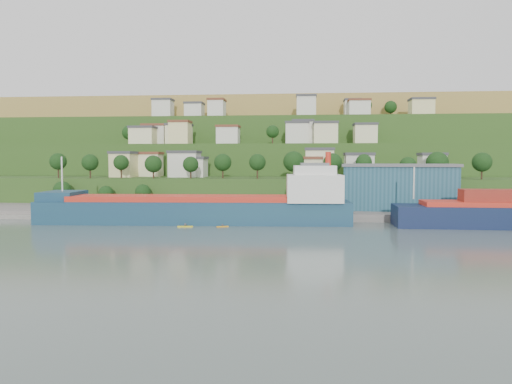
# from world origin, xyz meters

# --- Properties ---
(ground) EXTENTS (500.00, 500.00, 0.00)m
(ground) POSITION_xyz_m (0.00, 0.00, 0.00)
(ground) COLOR #4B5B56
(ground) RESTS_ON ground
(quay) EXTENTS (220.00, 26.00, 4.00)m
(quay) POSITION_xyz_m (20.00, 28.00, 0.00)
(quay) COLOR slate
(quay) RESTS_ON ground
(pebble_beach) EXTENTS (40.00, 18.00, 2.40)m
(pebble_beach) POSITION_xyz_m (-55.00, 22.00, 0.00)
(pebble_beach) COLOR slate
(pebble_beach) RESTS_ON ground
(hillside) EXTENTS (360.00, 210.71, 96.00)m
(hillside) POSITION_xyz_m (-0.00, 168.68, 0.09)
(hillside) COLOR #284719
(hillside) RESTS_ON ground
(cargo_ship_near) EXTENTS (78.58, 16.31, 20.06)m
(cargo_ship_near) POSITION_xyz_m (-10.11, 9.93, 3.20)
(cargo_ship_near) COLOR navy
(cargo_ship_near) RESTS_ON ground
(warehouse) EXTENTS (32.95, 22.38, 12.80)m
(warehouse) POSITION_xyz_m (41.58, 30.91, 8.43)
(warehouse) COLOR #1E495A
(warehouse) RESTS_ON quay
(caravan) EXTENTS (5.95, 3.24, 2.63)m
(caravan) POSITION_xyz_m (-55.97, 23.16, 2.52)
(caravan) COLOR white
(caravan) RESTS_ON pebble_beach
(dinghy) EXTENTS (4.35, 2.96, 0.81)m
(dinghy) POSITION_xyz_m (-41.20, 16.94, 1.61)
(dinghy) COLOR silver
(dinghy) RESTS_ON pebble_beach
(kayak_orange) EXTENTS (2.80, 1.65, 0.71)m
(kayak_orange) POSITION_xyz_m (-4.31, 2.85, 0.21)
(kayak_orange) COLOR orange
(kayak_orange) RESTS_ON ground
(kayak_yellow) EXTENTS (3.68, 1.00, 0.91)m
(kayak_yellow) POSITION_xyz_m (-13.10, 1.93, 0.27)
(kayak_yellow) COLOR gold
(kayak_yellow) RESTS_ON ground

